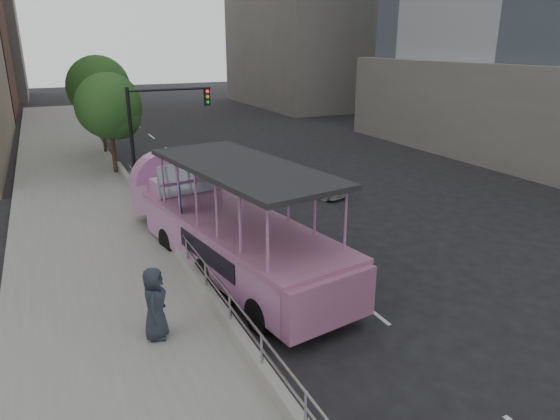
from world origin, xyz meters
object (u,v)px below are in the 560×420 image
Objects in this scene: parking_sign at (181,215)px; street_tree_near at (111,108)px; pedestrian_far at (155,303)px; street_tree_far at (101,90)px; car at (315,182)px; duck_boat at (221,225)px; traffic_signal at (155,121)px.

street_tree_near is at bearing 91.35° from parking_sign.
street_tree_far reaches higher than pedestrian_far.
car is 0.62× the size of street_tree_near.
pedestrian_far is 0.29× the size of street_tree_far.
pedestrian_far is at bearing -94.25° from street_tree_far.
car is (6.87, 5.85, -0.79)m from duck_boat.
duck_boat is 10.13m from traffic_signal.
car is 0.69× the size of traffic_signal.
traffic_signal is at bearing 130.12° from car.
street_tree_near reaches higher than pedestrian_far.
traffic_signal is (-6.81, 4.06, 2.89)m from car.
parking_sign is at bearing -88.65° from street_tree_near.
parking_sign is (1.84, 4.45, 0.58)m from pedestrian_far.
car is at bearing -30.82° from traffic_signal.
street_tree_far is at bearing 18.68° from pedestrian_far.
street_tree_far is at bearing 93.94° from duck_boat.
car is 14.04m from pedestrian_far.
car is 16.22m from street_tree_far.
street_tree_near is (1.54, 17.38, 2.59)m from pedestrian_far.
traffic_signal reaches higher than pedestrian_far.
street_tree_near is at bearing -91.91° from street_tree_far.
street_tree_near reaches higher than duck_boat.
pedestrian_far is 14.48m from traffic_signal.
street_tree_near is 6.02m from street_tree_far.
parking_sign is at bearing 0.45° from pedestrian_far.
car is 8.44m from traffic_signal.
traffic_signal is (0.07, 9.91, 2.10)m from duck_boat.
street_tree_near reaches higher than traffic_signal.
duck_boat is 1.36m from parking_sign.
duck_boat is 1.80× the size of street_tree_far.
parking_sign is (-8.10, -5.44, 1.20)m from car.
traffic_signal reaches higher than car.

